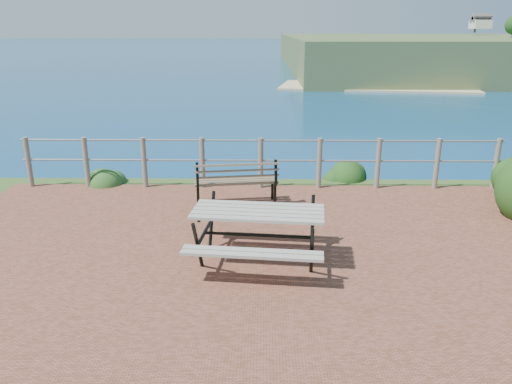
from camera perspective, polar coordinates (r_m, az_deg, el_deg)
ground at (r=6.85m, az=0.35°, el=-8.14°), size 10.00×7.00×0.12m
ocean at (r=206.16m, az=0.90°, el=17.35°), size 1200.00×1200.00×0.00m
safety_railing at (r=9.80m, az=0.54°, el=3.64°), size 9.40×0.10×1.00m
picnic_table at (r=6.69m, az=0.23°, el=-4.38°), size 1.80×1.50×0.73m
park_bench at (r=8.90m, az=-2.31°, el=1.98°), size 1.52×0.59×0.84m
shrub_lip_west at (r=10.71m, az=-16.23°, el=0.99°), size 0.79×0.79×0.54m
shrub_lip_east at (r=10.98m, az=10.18°, el=1.85°), size 0.83×0.83×0.60m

